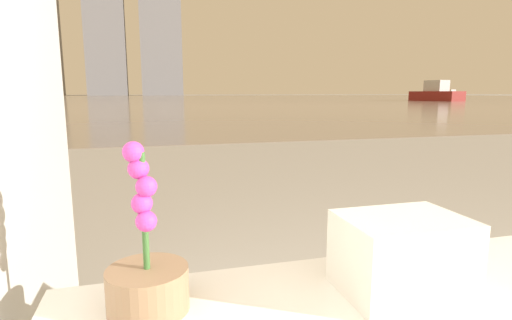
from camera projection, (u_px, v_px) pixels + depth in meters
potted_orchid at (147, 276)px, 0.75m from camera, size 0.15×0.15×0.32m
towel_stack at (401, 254)px, 0.82m from camera, size 0.25×0.18×0.16m
harbor_water at (151, 98)px, 59.12m from camera, size 180.00×110.00×0.01m
harbor_boat_0 at (449, 96)px, 50.74m from camera, size 1.55×3.39×1.23m
harbor_boat_1 at (436, 94)px, 41.28m from camera, size 2.71×5.83×2.10m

